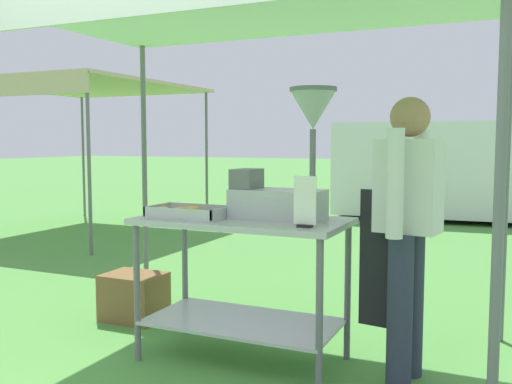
# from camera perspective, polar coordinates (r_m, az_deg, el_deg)

# --- Properties ---
(ground_plane) EXTENTS (70.00, 70.00, 0.00)m
(ground_plane) POSITION_cam_1_polar(r_m,az_deg,el_deg) (8.31, 12.34, -4.49)
(ground_plane) COLOR #519342
(stall_canopy) EXTENTS (3.13, 1.98, 2.24)m
(stall_canopy) POSITION_cam_1_polar(r_m,az_deg,el_deg) (3.65, -0.69, 17.55)
(stall_canopy) COLOR slate
(stall_canopy) RESTS_ON ground
(donut_cart) EXTENTS (1.28, 0.67, 0.90)m
(donut_cart) POSITION_cam_1_polar(r_m,az_deg,el_deg) (3.55, -1.34, -6.60)
(donut_cart) COLOR #B7B7BC
(donut_cart) RESTS_ON ground
(donut_tray) EXTENTS (0.48, 0.29, 0.07)m
(donut_tray) POSITION_cam_1_polar(r_m,az_deg,el_deg) (3.55, -6.79, -2.14)
(donut_tray) COLOR #B7B7BC
(donut_tray) RESTS_ON donut_cart
(donut_fryer) EXTENTS (0.64, 0.28, 0.78)m
(donut_fryer) POSITION_cam_1_polar(r_m,az_deg,el_deg) (3.43, 3.17, 2.24)
(donut_fryer) COLOR #B7B7BC
(donut_fryer) RESTS_ON donut_cart
(menu_sign) EXTENTS (0.13, 0.05, 0.28)m
(menu_sign) POSITION_cam_1_polar(r_m,az_deg,el_deg) (3.13, 4.91, -1.31)
(menu_sign) COLOR black
(menu_sign) RESTS_ON donut_cart
(vendor) EXTENTS (0.46, 0.54, 1.61)m
(vendor) POSITION_cam_1_polar(r_m,az_deg,el_deg) (3.30, 14.82, -3.14)
(vendor) COLOR #2D3347
(vendor) RESTS_ON ground
(supply_crate) EXTENTS (0.45, 0.35, 0.35)m
(supply_crate) POSITION_cam_1_polar(r_m,az_deg,el_deg) (4.55, -12.09, -10.18)
(supply_crate) COLOR brown
(supply_crate) RESTS_ON ground
(van_white) EXTENTS (5.81, 2.36, 1.69)m
(van_white) POSITION_cam_1_polar(r_m,az_deg,el_deg) (10.67, 23.71, 2.05)
(van_white) COLOR white
(van_white) RESTS_ON ground
(neighbour_tent) EXTENTS (2.78, 3.05, 2.21)m
(neighbour_tent) POSITION_cam_1_polar(r_m,az_deg,el_deg) (8.98, -17.08, 9.80)
(neighbour_tent) COLOR slate
(neighbour_tent) RESTS_ON ground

